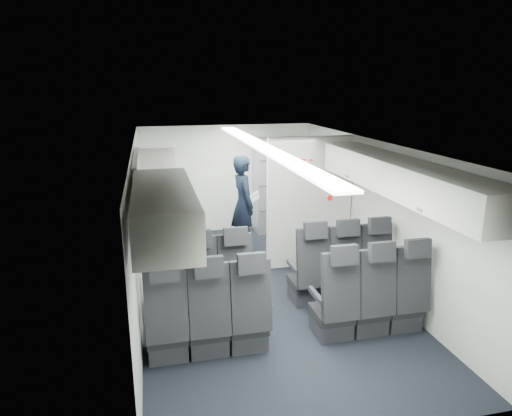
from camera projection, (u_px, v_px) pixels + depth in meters
name	position (u px, v px, depth m)	size (l,w,h in m)	color
cabin_shell	(263.00, 217.00, 6.39)	(3.41, 6.01, 2.16)	black
seat_row_front	(272.00, 280.00, 6.08)	(3.33, 0.56, 1.24)	black
seat_row_mid	(292.00, 312.00, 5.23)	(3.33, 0.56, 1.24)	black
overhead_bin_left_rear	(164.00, 210.00, 4.01)	(0.53, 1.80, 0.40)	silver
overhead_bin_left_front_open	(155.00, 183.00, 5.68)	(0.64, 1.70, 0.72)	#9E9E93
overhead_bin_right_rear	(444.00, 193.00, 4.63)	(0.53, 1.80, 0.40)	silver
overhead_bin_right_front	(366.00, 164.00, 6.27)	(0.53, 1.70, 0.40)	silver
bulkhead_partition	(309.00, 202.00, 7.37)	(1.40, 0.15, 2.13)	silver
galley_unit	(275.00, 185.00, 9.20)	(0.85, 0.52, 1.90)	#939399
boarding_door	(144.00, 207.00, 7.53)	(0.12, 1.27, 1.86)	silver
flight_attendant	(243.00, 204.00, 8.06)	(0.64, 0.42, 1.75)	black
carry_on_bag	(156.00, 180.00, 5.47)	(0.37, 0.26, 0.22)	black
papers	(254.00, 197.00, 8.02)	(0.21, 0.02, 0.15)	white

